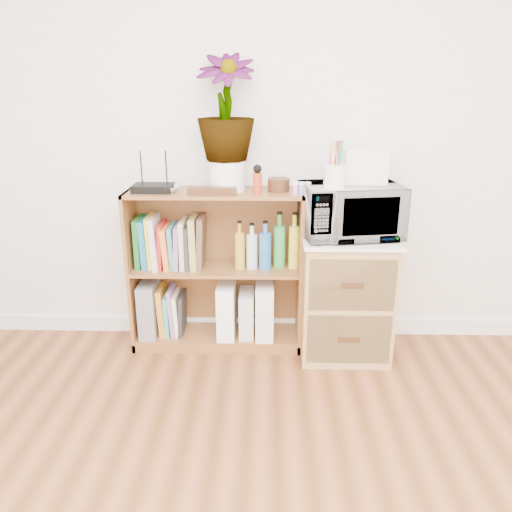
{
  "coord_description": "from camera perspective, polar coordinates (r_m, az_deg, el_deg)",
  "views": [
    {
      "loc": [
        -0.05,
        -0.64,
        1.52
      ],
      "look_at": [
        -0.11,
        1.95,
        0.62
      ],
      "focal_mm": 35.0,
      "sensor_mm": 36.0,
      "label": 1
    }
  ],
  "objects": [
    {
      "name": "magazine_holder_right",
      "position": [
        3.02,
        0.99,
        -6.01
      ],
      "size": [
        0.11,
        0.27,
        0.33
      ],
      "primitive_type": "cube",
      "color": "white",
      "rests_on": "bookshelf"
    },
    {
      "name": "microwave",
      "position": [
        2.77,
        10.73,
        5.12
      ],
      "size": [
        0.57,
        0.43,
        0.29
      ],
      "primitive_type": "imported",
      "rotation": [
        0.0,
        0.0,
        0.16
      ],
      "color": "silver",
      "rests_on": "wicker_unit"
    },
    {
      "name": "potted_plant",
      "position": [
        2.77,
        -3.51,
        16.58
      ],
      "size": [
        0.31,
        0.31,
        0.56
      ],
      "primitive_type": "imported",
      "color": "#3B712D",
      "rests_on": "plant_pot"
    },
    {
      "name": "pen_cup",
      "position": [
        2.62,
        8.95,
        8.96
      ],
      "size": [
        0.11,
        0.11,
        0.12
      ],
      "primitive_type": "cylinder",
      "color": "white",
      "rests_on": "microwave"
    },
    {
      "name": "router",
      "position": [
        2.85,
        -11.68,
        7.62
      ],
      "size": [
        0.22,
        0.15,
        0.04
      ],
      "primitive_type": "cube",
      "color": "black",
      "rests_on": "bookshelf"
    },
    {
      "name": "skirting_board",
      "position": [
        3.24,
        2.14,
        -7.89
      ],
      "size": [
        4.0,
        0.02,
        0.1
      ],
      "primitive_type": "cube",
      "color": "white",
      "rests_on": "ground"
    },
    {
      "name": "cookbooks",
      "position": [
        2.94,
        -9.78,
        1.41
      ],
      "size": [
        0.4,
        0.2,
        0.3
      ],
      "color": "#1A6323",
      "rests_on": "bookshelf"
    },
    {
      "name": "small_appliance",
      "position": [
        2.81,
        12.26,
        10.06
      ],
      "size": [
        0.23,
        0.19,
        0.18
      ],
      "primitive_type": "cube",
      "color": "white",
      "rests_on": "microwave"
    },
    {
      "name": "white_bowl",
      "position": [
        2.82,
        -10.07,
        7.53
      ],
      "size": [
        0.13,
        0.13,
        0.03
      ],
      "primitive_type": "imported",
      "color": "silver",
      "rests_on": "bookshelf"
    },
    {
      "name": "plant_pot",
      "position": [
        2.81,
        -3.36,
        9.17
      ],
      "size": [
        0.2,
        0.2,
        0.17
      ],
      "primitive_type": "cylinder",
      "color": "white",
      "rests_on": "bookshelf"
    },
    {
      "name": "trinket_box",
      "position": [
        2.72,
        -5.03,
        7.4
      ],
      "size": [
        0.26,
        0.07,
        0.04
      ],
      "primitive_type": "cube",
      "color": "#3B2110",
      "rests_on": "bookshelf"
    },
    {
      "name": "paint_jars",
      "position": [
        2.71,
        5.24,
        7.58
      ],
      "size": [
        0.12,
        0.04,
        0.06
      ],
      "primitive_type": "cube",
      "color": "pink",
      "rests_on": "bookshelf"
    },
    {
      "name": "file_box",
      "position": [
        3.11,
        -12.0,
        -5.71
      ],
      "size": [
        0.1,
        0.26,
        0.33
      ],
      "primitive_type": "cube",
      "color": "gray",
      "rests_on": "bookshelf"
    },
    {
      "name": "magazine_holder_mid",
      "position": [
        3.03,
        -1.06,
        -6.51
      ],
      "size": [
        0.09,
        0.22,
        0.27
      ],
      "primitive_type": "cube",
      "color": "silver",
      "rests_on": "bookshelf"
    },
    {
      "name": "bookshelf",
      "position": [
        2.95,
        -4.54,
        -1.67
      ],
      "size": [
        1.0,
        0.3,
        0.95
      ],
      "primitive_type": "cube",
      "color": "brown",
      "rests_on": "ground"
    },
    {
      "name": "lower_books",
      "position": [
        3.1,
        -9.59,
        -6.25
      ],
      "size": [
        0.16,
        0.19,
        0.3
      ],
      "color": "orange",
      "rests_on": "bookshelf"
    },
    {
      "name": "kokeshi_doll",
      "position": [
        2.75,
        0.16,
        8.35
      ],
      "size": [
        0.05,
        0.05,
        0.11
      ],
      "primitive_type": "cylinder",
      "color": "#B73816",
      "rests_on": "bookshelf"
    },
    {
      "name": "wicker_unit",
      "position": [
        2.95,
        10.09,
        -4.56
      ],
      "size": [
        0.5,
        0.45,
        0.7
      ],
      "primitive_type": "cube",
      "color": "#9E7542",
      "rests_on": "ground"
    },
    {
      "name": "liquor_bottles",
      "position": [
        2.88,
        1.42,
        1.45
      ],
      "size": [
        0.37,
        0.07,
        0.32
      ],
      "color": "gold",
      "rests_on": "bookshelf"
    },
    {
      "name": "wooden_bowl",
      "position": [
        2.8,
        2.6,
        8.13
      ],
      "size": [
        0.12,
        0.12,
        0.07
      ],
      "primitive_type": "cylinder",
      "color": "#34210E",
      "rests_on": "bookshelf"
    },
    {
      "name": "magazine_holder_left",
      "position": [
        3.03,
        -3.37,
        -6.01
      ],
      "size": [
        0.1,
        0.26,
        0.33
      ],
      "primitive_type": "cube",
      "color": "white",
      "rests_on": "bookshelf"
    }
  ]
}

